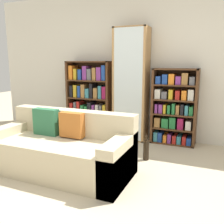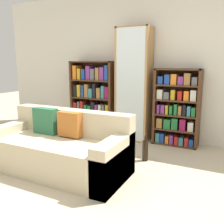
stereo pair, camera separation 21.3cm
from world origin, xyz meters
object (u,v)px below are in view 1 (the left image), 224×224
couch (62,150)px  bookshelf_left (90,99)px  display_cabinet (131,85)px  wine_bottle (146,150)px  bookshelf_right (174,108)px

couch → bookshelf_left: (-0.51, 1.74, 0.40)m
bookshelf_left → display_cabinet: (0.86, -0.02, 0.31)m
display_cabinet → wine_bottle: 1.37m
bookshelf_right → wine_bottle: (-0.23, -0.94, -0.48)m
couch → wine_bottle: 1.22m
bookshelf_right → couch: bearing=-123.2°
couch → wine_bottle: (0.91, 0.80, -0.13)m
bookshelf_left → wine_bottle: bookshelf_left is taller
bookshelf_left → display_cabinet: display_cabinet is taller
display_cabinet → bookshelf_left: bearing=179.0°
bookshelf_left → wine_bottle: bearing=-33.4°
bookshelf_left → display_cabinet: size_ratio=0.71×
display_cabinet → wine_bottle: display_cabinet is taller
couch → wine_bottle: size_ratio=4.80×
bookshelf_left → bookshelf_right: 1.65m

